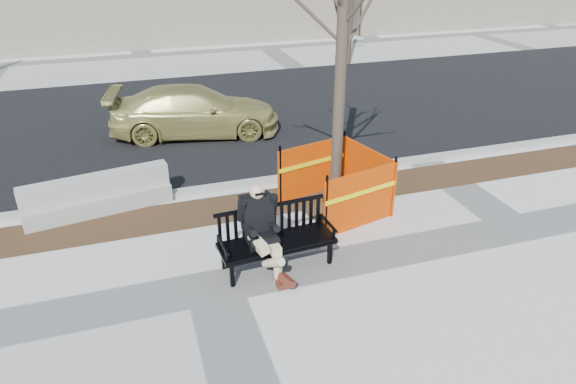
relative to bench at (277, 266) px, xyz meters
name	(u,v)px	position (x,y,z in m)	size (l,w,h in m)	color
ground	(214,286)	(-1.20, -0.25, 0.00)	(120.00, 120.00, 0.00)	beige
mulch_strip	(191,214)	(-1.20, 2.35, 0.00)	(40.00, 1.20, 0.02)	#47301C
asphalt_street	(163,121)	(-1.20, 8.55, 0.00)	(60.00, 10.40, 0.01)	black
curb	(185,192)	(-1.20, 3.30, 0.06)	(60.00, 0.25, 0.12)	#9E9B93
bench	(277,266)	(0.00, 0.00, 0.00)	(2.09, 0.75, 1.11)	black
seated_man	(261,267)	(-0.28, 0.04, 0.00)	(0.69, 1.15, 1.61)	black
tree_fence	(334,209)	(1.78, 1.62, 0.00)	(2.72, 2.72, 6.79)	#FF4800
sedan	(197,134)	(-0.34, 7.11, 0.00)	(1.96, 4.82, 1.40)	#A39950
jersey_barrier_left	(101,211)	(-3.03, 3.07, 0.00)	(3.01, 0.60, 0.86)	#9E9C94
far_tree_right	(348,63)	(7.52, 13.86, 0.00)	(2.08, 2.08, 5.61)	#44352B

